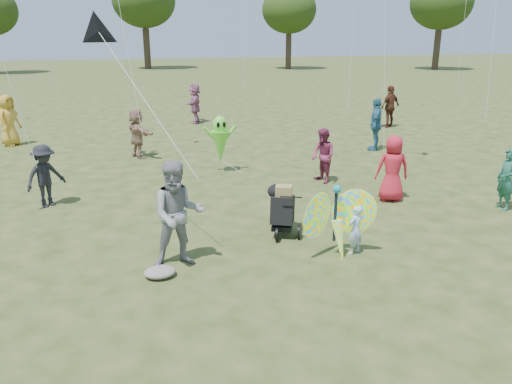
# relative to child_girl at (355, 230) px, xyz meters

# --- Properties ---
(ground) EXTENTS (160.00, 160.00, 0.00)m
(ground) POSITION_rel_child_girl_xyz_m (-1.50, -0.49, -0.49)
(ground) COLOR #51592B
(ground) RESTS_ON ground
(child_girl) EXTENTS (0.42, 0.35, 0.98)m
(child_girl) POSITION_rel_child_girl_xyz_m (0.00, 0.00, 0.00)
(child_girl) COLOR #ACC7F3
(child_girl) RESTS_ON ground
(adult_man) EXTENTS (0.97, 0.76, 1.98)m
(adult_man) POSITION_rel_child_girl_xyz_m (-3.33, 0.46, 0.50)
(adult_man) COLOR gray
(adult_man) RESTS_ON ground
(grey_bag) EXTENTS (0.56, 0.46, 0.18)m
(grey_bag) POSITION_rel_child_girl_xyz_m (-3.75, 0.07, -0.40)
(grey_bag) COLOR gray
(grey_bag) RESTS_ON ground
(crowd_a) EXTENTS (0.94, 0.74, 1.69)m
(crowd_a) POSITION_rel_child_girl_xyz_m (2.38, 2.68, 0.36)
(crowd_a) COLOR red
(crowd_a) RESTS_ON ground
(crowd_b) EXTENTS (1.15, 1.06, 1.55)m
(crowd_b) POSITION_rel_child_girl_xyz_m (-6.01, 4.67, 0.29)
(crowd_b) COLOR black
(crowd_b) RESTS_ON ground
(crowd_c) EXTENTS (1.03, 1.17, 1.89)m
(crowd_c) POSITION_rel_child_girl_xyz_m (4.88, 8.00, 0.46)
(crowd_c) COLOR #316A87
(crowd_c) RESTS_ON ground
(crowd_d) EXTENTS (1.04, 1.63, 1.68)m
(crowd_d) POSITION_rel_child_girl_xyz_m (-3.52, 9.25, 0.35)
(crowd_d) COLOR #A17863
(crowd_d) RESTS_ON ground
(crowd_e) EXTENTS (0.69, 0.83, 1.56)m
(crowd_e) POSITION_rel_child_girl_xyz_m (1.35, 4.67, 0.29)
(crowd_e) COLOR #802A4B
(crowd_e) RESTS_ON ground
(crowd_f) EXTENTS (0.39, 0.57, 1.51)m
(crowd_f) POSITION_rel_child_girl_xyz_m (4.67, 1.31, 0.26)
(crowd_f) COLOR #235E4B
(crowd_f) RESTS_ON ground
(crowd_g) EXTENTS (1.02, 1.12, 1.92)m
(crowd_g) POSITION_rel_child_girl_xyz_m (-8.05, 12.59, 0.47)
(crowd_g) COLOR gold
(crowd_g) RESTS_ON ground
(crowd_h) EXTENTS (1.19, 0.78, 1.88)m
(crowd_h) POSITION_rel_child_girl_xyz_m (7.83, 11.98, 0.45)
(crowd_h) COLOR #4B2519
(crowd_h) RESTS_ON ground
(crowd_j) EXTENTS (0.99, 1.79, 1.84)m
(crowd_j) POSITION_rel_child_girl_xyz_m (-0.44, 15.66, 0.43)
(crowd_j) COLOR #A15C80
(crowd_j) RESTS_ON ground
(jogging_stroller) EXTENTS (0.77, 1.14, 1.09)m
(jogging_stroller) POSITION_rel_child_girl_xyz_m (-1.02, 1.38, 0.12)
(jogging_stroller) COLOR black
(jogging_stroller) RESTS_ON ground
(butterfly_kite) EXTENTS (1.74, 0.75, 1.62)m
(butterfly_kite) POSITION_rel_child_girl_xyz_m (-0.40, 0.00, 0.20)
(butterfly_kite) COLOR #F35326
(butterfly_kite) RESTS_ON ground
(delta_kite_rig) EXTENTS (1.96, 2.43, 2.95)m
(delta_kite_rig) POSITION_rel_child_girl_xyz_m (-4.42, 2.64, 3.62)
(delta_kite_rig) COLOR black
(delta_kite_rig) RESTS_ON ground
(alien_kite) EXTENTS (1.12, 0.69, 1.74)m
(alien_kite) POSITION_rel_child_girl_xyz_m (-1.21, 6.59, 0.48)
(alien_kite) COLOR #6AE536
(alien_kite) RESTS_ON ground
(tree_line) EXTENTS (91.78, 33.60, 10.79)m
(tree_line) POSITION_rel_child_girl_xyz_m (2.16, 44.50, 6.37)
(tree_line) COLOR #3A2D21
(tree_line) RESTS_ON ground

